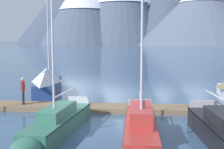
{
  "coord_description": "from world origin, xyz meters",
  "views": [
    {
      "loc": [
        2.19,
        -15.03,
        4.43
      ],
      "look_at": [
        0.0,
        6.0,
        2.0
      ],
      "focal_mm": 50.92,
      "sensor_mm": 36.0,
      "label": 1
    }
  ],
  "objects_px": {
    "sailboat_far_berth": "(141,131)",
    "person_on_dock": "(23,89)",
    "sailboat_mid_dock_port": "(48,81)",
    "sailboat_mid_dock_starboard": "(56,124)"
  },
  "relations": [
    {
      "from": "sailboat_mid_dock_port",
      "to": "person_on_dock",
      "type": "bearing_deg",
      "value": -89.36
    },
    {
      "from": "sailboat_far_berth",
      "to": "person_on_dock",
      "type": "height_order",
      "value": "sailboat_far_berth"
    },
    {
      "from": "sailboat_mid_dock_port",
      "to": "sailboat_far_berth",
      "type": "height_order",
      "value": "sailboat_mid_dock_port"
    },
    {
      "from": "person_on_dock",
      "to": "sailboat_mid_dock_port",
      "type": "bearing_deg",
      "value": 90.64
    },
    {
      "from": "sailboat_far_berth",
      "to": "person_on_dock",
      "type": "xyz_separation_m",
      "value": [
        -7.43,
        5.95,
        0.67
      ]
    },
    {
      "from": "sailboat_mid_dock_port",
      "to": "sailboat_mid_dock_starboard",
      "type": "height_order",
      "value": "sailboat_mid_dock_port"
    },
    {
      "from": "sailboat_mid_dock_starboard",
      "to": "person_on_dock",
      "type": "distance_m",
      "value": 6.31
    },
    {
      "from": "sailboat_mid_dock_port",
      "to": "person_on_dock",
      "type": "distance_m",
      "value": 5.41
    },
    {
      "from": "sailboat_mid_dock_port",
      "to": "sailboat_far_berth",
      "type": "relative_size",
      "value": 1.05
    },
    {
      "from": "sailboat_mid_dock_starboard",
      "to": "person_on_dock",
      "type": "bearing_deg",
      "value": 124.46
    }
  ]
}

